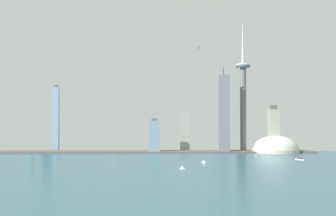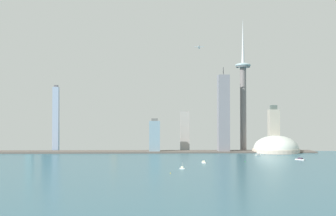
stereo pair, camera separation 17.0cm
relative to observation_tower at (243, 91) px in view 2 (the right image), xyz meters
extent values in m
plane|color=#356475|center=(-210.55, -440.14, -140.35)|extent=(6000.00, 6000.00, 0.00)
cube|color=#605750|center=(-210.55, -24.80, -138.75)|extent=(726.68, 59.23, 3.19)
cylinder|color=slate|center=(0.00, 0.00, -40.59)|extent=(14.10, 14.10, 199.51)
ellipsoid|color=#9CB4BA|center=(0.00, 0.00, 59.17)|extent=(35.97, 35.97, 11.24)
torus|color=slate|center=(0.00, 0.00, 55.23)|extent=(32.82, 32.82, 2.25)
cone|color=silver|center=(0.00, 0.00, 117.50)|extent=(7.05, 7.05, 105.42)
cylinder|color=beige|center=(65.91, -34.66, -136.25)|extent=(104.11, 104.11, 8.20)
ellipsoid|color=silver|center=(65.91, -34.66, -132.15)|extent=(98.91, 98.91, 59.70)
cube|color=#ACA596|center=(71.53, 2.63, -91.96)|extent=(23.53, 22.83, 96.78)
cube|color=#515E59|center=(71.53, 2.63, -38.50)|extent=(14.12, 13.70, 10.13)
cube|color=#476880|center=(-41.30, 78.82, -92.66)|extent=(27.24, 18.62, 95.37)
cube|color=gray|center=(-50.44, -28.99, -53.62)|extent=(25.16, 25.77, 173.45)
cylinder|color=#4C4C51|center=(-50.44, -28.99, 41.91)|extent=(1.60, 1.60, 17.62)
cube|color=#94B4B7|center=(-504.19, 48.94, -82.64)|extent=(14.64, 19.36, 115.41)
cube|color=#5B565C|center=(-504.19, 48.94, -22.02)|extent=(8.79, 11.62, 5.83)
cube|color=#7F9BAC|center=(-204.81, -31.71, -105.04)|extent=(23.94, 13.88, 70.62)
cube|color=#62625E|center=(-204.81, -31.71, -67.00)|extent=(14.36, 8.33, 5.46)
cube|color=#C3AA8C|center=(-301.43, 45.64, -107.95)|extent=(13.87, 26.53, 64.80)
cube|color=#98A9C7|center=(-435.31, 20.33, -65.61)|extent=(13.97, 14.43, 149.48)
cube|color=#5A575D|center=(-435.31, 20.33, 11.44)|extent=(8.38, 8.66, 4.63)
cube|color=#ACA7A1|center=(-134.28, 23.76, -94.02)|extent=(21.83, 17.44, 92.65)
cube|color=gray|center=(9.79, 82.13, -81.20)|extent=(17.63, 12.68, 118.29)
cube|color=#53655C|center=(9.79, 82.13, -19.99)|extent=(10.58, 7.61, 4.14)
cube|color=gray|center=(-44.17, 39.57, -81.90)|extent=(27.57, 16.65, 116.89)
cylinder|color=#4C4C51|center=(-44.17, 39.57, -14.80)|extent=(1.60, 1.60, 17.33)
cube|color=#93A38B|center=(-132.35, 62.92, -57.62)|extent=(16.84, 14.00, 165.45)
cube|color=#9AB4CA|center=(-467.52, 76.41, -77.24)|extent=(25.29, 19.09, 126.21)
cube|color=#505755|center=(-467.52, 76.41, -9.67)|extent=(15.18, 11.45, 8.94)
cube|color=white|center=(8.64, -108.45, -139.49)|extent=(12.01, 6.69, 1.71)
cube|color=#9B9CAC|center=(8.64, -108.45, -137.66)|extent=(5.55, 3.73, 1.95)
cylinder|color=silver|center=(8.64, -108.45, -134.51)|extent=(0.24, 0.24, 4.36)
cube|color=silver|center=(61.19, -209.51, -139.59)|extent=(16.38, 17.95, 1.52)
cube|color=#3E2B40|center=(61.19, -209.51, -137.57)|extent=(8.49, 8.96, 2.51)
cube|color=silver|center=(-161.99, -345.45, -139.71)|extent=(8.29, 5.18, 1.27)
cube|color=beige|center=(-161.99, -345.45, -137.83)|extent=(3.88, 3.05, 2.51)
cylinder|color=silver|center=(-161.99, -345.45, -133.55)|extent=(0.24, 0.24, 6.04)
cube|color=white|center=(-120.52, -260.24, -139.57)|extent=(5.61, 17.57, 1.55)
cube|color=beige|center=(-120.52, -260.24, -137.70)|extent=(3.89, 7.74, 2.19)
cone|color=yellow|center=(-181.35, -399.20, -139.57)|extent=(1.37, 1.37, 1.56)
cone|color=green|center=(-46.41, -241.37, -139.32)|extent=(1.38, 1.38, 2.05)
cylinder|color=#B0BECA|center=(-109.42, -71.03, 88.57)|extent=(6.02, 22.34, 2.60)
sphere|color=#B0BECA|center=(-111.14, -81.99, 88.57)|extent=(2.60, 2.60, 2.60)
cube|color=#B0BECA|center=(-109.42, -71.03, 89.74)|extent=(20.87, 5.74, 0.50)
cube|color=#B0BECA|center=(-107.97, -61.81, 88.96)|extent=(7.44, 2.89, 0.40)
cube|color=#2D333D|center=(-107.97, -61.81, 92.37)|extent=(0.77, 1.84, 5.00)
camera|label=1|loc=(-199.75, -980.58, -67.14)|focal=45.62mm
camera|label=2|loc=(-199.58, -980.58, -67.14)|focal=45.62mm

